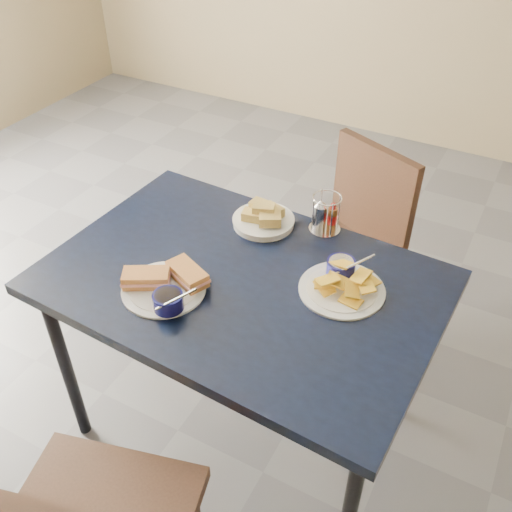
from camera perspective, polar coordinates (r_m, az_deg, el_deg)
The scene contains 7 objects.
ground at distance 2.38m, azimuth 4.32°, elevation -15.04°, with size 6.00×6.00×0.00m, color #595A5F.
dining_table at distance 1.83m, azimuth -1.42°, elevation -3.72°, with size 1.26×0.88×0.75m.
chair_far at distance 2.45m, azimuth 9.05°, elevation 2.59°, with size 0.53×0.53×0.86m.
sandwich_plate at distance 1.74m, azimuth -8.97°, elevation -2.86°, with size 0.30×0.26×0.12m.
plantain_plate at distance 1.76m, azimuth 8.59°, elevation -2.49°, with size 0.26×0.26×0.12m.
bread_basket at distance 2.00m, azimuth 0.78°, elevation 3.83°, with size 0.21×0.21×0.08m.
condiment_caddy at distance 1.97m, azimuth 6.87°, elevation 4.03°, with size 0.11×0.11×0.14m.
Camera 1 is at (0.51, -1.32, 1.92)m, focal length 40.00 mm.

